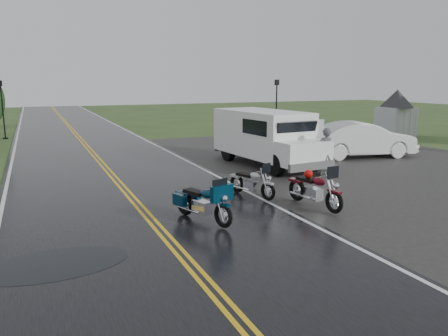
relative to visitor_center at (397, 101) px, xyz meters
name	(u,v)px	position (x,y,z in m)	size (l,w,h in m)	color
ground	(157,228)	(-20.00, -12.00, -2.40)	(120.00, 120.00, 0.00)	#2D471E
road	(100,163)	(-20.00, -2.00, -2.38)	(8.00, 100.00, 0.04)	black
parking_pad	(360,163)	(-9.00, -7.00, -2.38)	(14.00, 24.00, 0.03)	black
visitor_center	(397,101)	(0.00, 0.00, 0.00)	(16.00, 10.00, 4.80)	#A8AAAD
motorcycle_red	(335,193)	(-15.10, -12.99, -1.73)	(0.82, 2.25, 1.33)	#560914
motorcycle_teal	(223,206)	(-18.48, -12.86, -1.76)	(0.79, 2.17, 1.28)	#05283C
motorcycle_silver	(268,184)	(-16.15, -11.04, -1.82)	(0.72, 1.97, 1.16)	#AEB2B6
van_white	(277,145)	(-13.98, -7.85, -1.14)	(2.40, 6.40, 2.52)	white
person_at_van	(325,152)	(-12.15, -8.53, -1.44)	(0.70, 0.46, 1.92)	#505055
sedan_white	(361,140)	(-7.82, -5.65, -1.53)	(1.85, 5.31, 1.75)	silver
lamp_post_far_left	(3,110)	(-24.49, 9.42, -0.48)	(0.33, 0.33, 3.85)	black
lamp_post_far_right	(276,108)	(-7.40, 3.42, -0.45)	(0.33, 0.33, 3.90)	black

